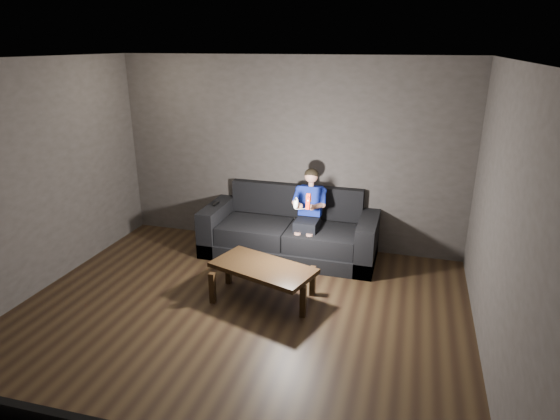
% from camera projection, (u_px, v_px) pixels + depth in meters
% --- Properties ---
extents(floor, '(5.00, 5.00, 0.00)m').
position_uv_depth(floor, '(224.00, 334.00, 4.83)').
color(floor, black).
rests_on(floor, ground).
extents(back_wall, '(5.00, 0.04, 2.70)m').
position_uv_depth(back_wall, '(289.00, 154.00, 6.63)').
color(back_wall, '#37322F').
rests_on(back_wall, ground).
extents(left_wall, '(0.04, 5.00, 2.70)m').
position_uv_depth(left_wall, '(4.00, 190.00, 5.03)').
color(left_wall, '#37322F').
rests_on(left_wall, ground).
extents(right_wall, '(0.04, 5.00, 2.70)m').
position_uv_depth(right_wall, '(509.00, 242.00, 3.72)').
color(right_wall, '#37322F').
rests_on(right_wall, ground).
extents(ceiling, '(5.00, 5.00, 0.02)m').
position_uv_depth(ceiling, '(211.00, 61.00, 3.92)').
color(ceiling, silver).
rests_on(ceiling, back_wall).
extents(sofa, '(2.41, 1.04, 0.93)m').
position_uv_depth(sofa, '(291.00, 233.00, 6.61)').
color(sofa, black).
rests_on(sofa, floor).
extents(child, '(0.46, 0.56, 1.12)m').
position_uv_depth(child, '(309.00, 206.00, 6.32)').
color(child, black).
rests_on(child, sofa).
extents(wii_remote_red, '(0.05, 0.08, 0.21)m').
position_uv_depth(wii_remote_red, '(308.00, 201.00, 5.83)').
color(wii_remote_red, red).
rests_on(wii_remote_red, child).
extents(nunchuk_white, '(0.07, 0.10, 0.16)m').
position_uv_depth(nunchuk_white, '(296.00, 203.00, 5.89)').
color(nunchuk_white, white).
rests_on(nunchuk_white, child).
extents(wii_remote_black, '(0.04, 0.16, 0.03)m').
position_uv_depth(wii_remote_black, '(216.00, 204.00, 6.69)').
color(wii_remote_black, black).
rests_on(wii_remote_black, sofa).
extents(coffee_table, '(1.30, 0.92, 0.43)m').
position_uv_depth(coffee_table, '(263.00, 270.00, 5.38)').
color(coffee_table, black).
rests_on(coffee_table, floor).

